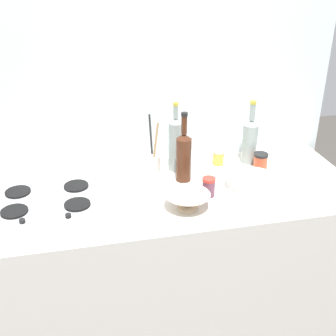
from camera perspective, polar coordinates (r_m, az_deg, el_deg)
ground_plane at (r=2.58m, az=0.00°, el=-20.66°), size 6.00×6.00×0.00m
counter_block at (r=2.27m, az=0.00°, el=-12.95°), size 1.80×0.70×0.90m
backsplash_panel at (r=2.27m, az=-2.06°, el=5.70°), size 1.90×0.06×2.17m
stovetop_hob at (r=1.98m, az=-15.63°, el=-4.21°), size 0.52×0.37×0.04m
plate_stack at (r=2.07m, az=11.13°, el=-1.96°), size 0.25×0.25×0.05m
wine_bottle_leftmost at (r=2.15m, az=0.99°, el=3.27°), size 0.07×0.07×0.36m
wine_bottle_mid_left at (r=2.28m, az=10.75°, el=3.68°), size 0.08×0.08×0.34m
wine_bottle_mid_right at (r=2.05m, az=2.08°, el=1.66°), size 0.07×0.07×0.34m
mixing_bowl at (r=1.86m, az=2.58°, el=-4.33°), size 0.20×0.20×0.07m
butter_dish at (r=2.02m, az=-3.03°, el=-2.02°), size 0.16×0.10×0.06m
utensil_crock at (r=2.14m, az=-2.13°, el=0.55°), size 0.08×0.08×0.31m
condiment_jar_front at (r=1.97m, az=5.37°, el=-2.49°), size 0.06×0.06×0.09m
condiment_jar_rear at (r=2.25m, az=12.10°, el=0.92°), size 0.07×0.07×0.08m
condiment_jar_spare at (r=2.26m, az=6.65°, el=1.43°), size 0.06×0.06×0.08m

